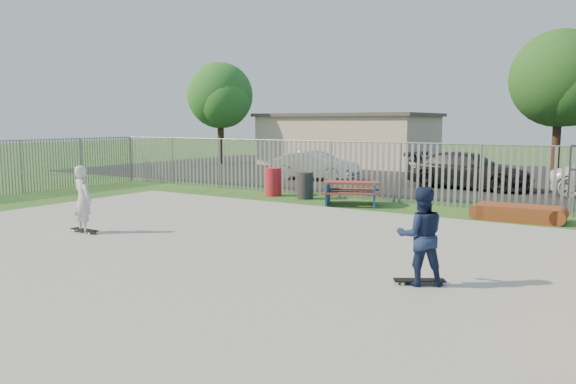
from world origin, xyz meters
The scene contains 17 objects.
ground centered at (0.00, 0.00, 0.00)m, with size 120.00×120.00×0.00m, color #265F20.
concrete_slab centered at (0.00, 0.00, 0.07)m, with size 15.00×12.00×0.15m, color #9C9C97.
fence centered at (1.00, 4.59, 1.00)m, with size 26.04×16.02×2.00m.
picnic_table centered at (-0.14, 7.65, 0.39)m, with size 2.25×2.09×0.76m.
funbox centered at (5.01, 7.56, 0.20)m, with size 2.08×1.10×0.41m.
trash_bin_red centered at (-3.55, 8.17, 0.51)m, with size 0.61×0.61×1.02m, color red.
trash_bin_grey centered at (-2.15, 8.10, 0.47)m, with size 0.56×0.56×0.93m, color #28272A.
parking_lot centered at (0.00, 19.00, 0.01)m, with size 40.00×18.00×0.02m, color black.
car_silver centered at (-5.00, 13.74, 0.68)m, with size 1.40×4.01×1.32m, color silver.
car_dark centered at (1.85, 14.21, 0.74)m, with size 2.02×4.98×1.45m, color black.
building centered at (-8.00, 23.00, 1.61)m, with size 10.40×6.40×3.20m.
tree_left centered at (-15.32, 19.43, 4.33)m, with size 4.17×4.17×6.44m.
tree_mid centered at (4.21, 20.33, 4.66)m, with size 4.48×4.48×6.92m.
skateboard_a centered at (5.03, -0.31, 0.19)m, with size 0.79×0.59×0.08m.
skateboard_b centered at (-2.91, -0.50, 0.19)m, with size 0.80×0.21×0.08m.
skater_navy centered at (5.03, -0.31, 0.92)m, with size 0.75×0.59×1.55m, color #162347.
skater_white centered at (-2.91, -0.50, 0.92)m, with size 0.56×0.37×1.55m, color silver.
Camera 1 is at (7.94, -8.63, 2.69)m, focal length 35.00 mm.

